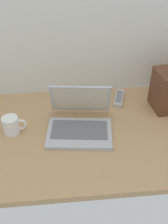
{
  "coord_description": "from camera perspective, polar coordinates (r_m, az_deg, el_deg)",
  "views": [
    {
      "loc": [
        -0.13,
        -1.06,
        0.95
      ],
      "look_at": [
        -0.02,
        0.0,
        0.15
      ],
      "focal_mm": 46.0,
      "sensor_mm": 36.0,
      "label": 1
    }
  ],
  "objects": [
    {
      "name": "desk",
      "position": [
        1.42,
        1.0,
        -4.31
      ],
      "size": [
        1.6,
        0.76,
        0.03
      ],
      "color": "tan",
      "rests_on": "ground"
    },
    {
      "name": "remote_control_near",
      "position": [
        1.63,
        6.96,
        2.75
      ],
      "size": [
        0.09,
        0.17,
        0.02
      ],
      "color": "#B7B7B7",
      "rests_on": "desk"
    },
    {
      "name": "laptop",
      "position": [
        1.4,
        -0.87,
        -1.79
      ],
      "size": [
        0.34,
        0.33,
        0.21
      ],
      "color": "#B2B5BA",
      "rests_on": "desk"
    },
    {
      "name": "coffee_mug",
      "position": [
        1.42,
        -14.23,
        -2.5
      ],
      "size": [
        0.11,
        0.08,
        0.09
      ],
      "color": "white",
      "rests_on": "desk"
    }
  ]
}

